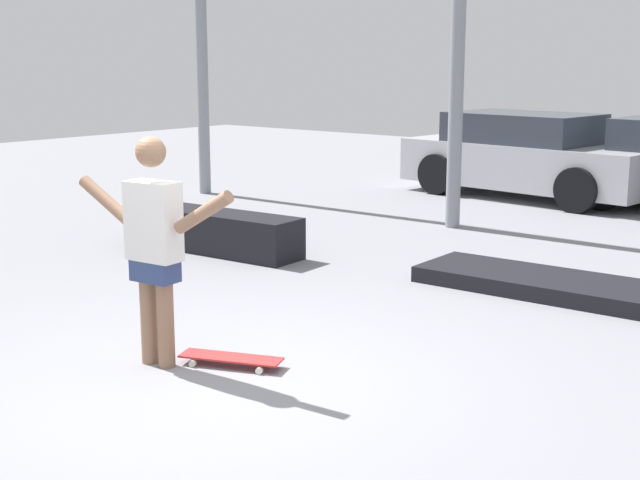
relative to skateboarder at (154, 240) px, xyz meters
name	(u,v)px	position (x,y,z in m)	size (l,w,h in m)	color
ground_plane	(215,383)	(0.64, -0.02, -0.99)	(36.00, 36.00, 0.00)	gray
skateboarder	(154,240)	(0.00, 0.00, 0.00)	(1.53, 0.25, 1.77)	#8C664C
skateboard	(231,358)	(0.46, 0.33, -0.92)	(0.83, 0.50, 0.08)	red
grind_box	(211,231)	(-2.69, 3.16, -0.74)	(2.47, 0.58, 0.50)	black
manual_pad	(567,287)	(1.59, 3.95, -0.90)	(3.07, 0.94, 0.17)	black
parked_car_silver	(529,156)	(-1.63, 9.56, -0.29)	(4.45, 2.17, 1.42)	#B7BABF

